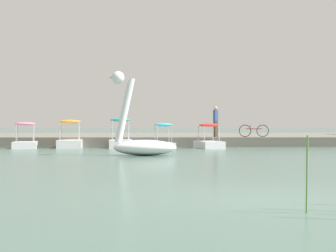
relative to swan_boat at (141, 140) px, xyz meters
name	(u,v)px	position (x,y,z in m)	size (l,w,h in m)	color
ground_plane	(269,200)	(2.59, -13.73, -0.65)	(501.64, 501.64, 0.00)	#47665B
shore_bank_far	(183,138)	(2.59, 19.21, -0.37)	(115.00, 20.59, 0.56)	#6B665B
swan_boat	(141,140)	(0.00, 0.00, 0.00)	(2.85, 1.43, 3.52)	white
pedal_boat_red	(209,140)	(3.48, 7.41, -0.23)	(1.65, 2.49, 1.37)	white
pedal_boat_cyan	(163,141)	(0.96, 7.37, -0.23)	(1.39, 1.91, 1.39)	white
pedal_boat_teal	(120,140)	(-1.43, 7.78, -0.22)	(1.49, 2.25, 1.66)	white
pedal_boat_orange	(70,139)	(-4.25, 7.77, -0.16)	(1.56, 2.40, 1.57)	white
pedal_boat_pink	(25,141)	(-6.65, 7.45, -0.25)	(1.59, 2.18, 1.45)	white
person_on_path	(216,121)	(4.14, 10.07, 0.89)	(0.30, 0.30, 1.85)	#47382D
bicycle_parked	(254,131)	(6.47, 10.25, 0.28)	(1.80, 0.18, 0.75)	black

